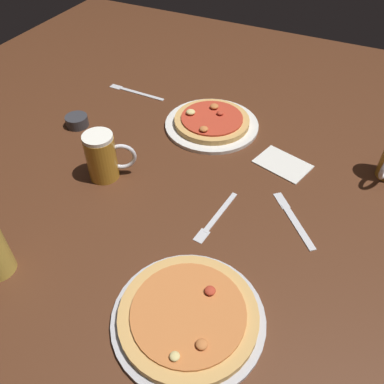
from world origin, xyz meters
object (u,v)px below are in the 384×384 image
Objects in this scene: napkin_folded at (283,164)px; fork_left at (216,217)px; pizza_plate_far at (212,122)px; fork_spare at (135,92)px; beer_mug_dark at (103,157)px; ramekin_sauce at (77,121)px; pizza_plate_near at (188,316)px; knife_right at (294,219)px.

fork_left is (-0.09, -0.28, -0.00)m from napkin_folded.
pizza_plate_far is 0.35m from fork_spare.
beer_mug_dark is at bearing 177.40° from fork_left.
pizza_plate_far is at bearing 25.15° from ramekin_sauce.
pizza_plate_near is 0.71m from pizza_plate_far.
beer_mug_dark is at bearing 143.62° from pizza_plate_near.
ramekin_sauce is (-0.64, 0.47, 0.00)m from pizza_plate_near.
fork_spare is (-0.17, 0.44, -0.07)m from beer_mug_dark.
pizza_plate_near is 1.03× the size of pizza_plate_far.
knife_right is (0.36, -0.29, -0.01)m from pizza_plate_far.
pizza_plate_far is 1.34× the size of fork_spare.
pizza_plate_near is 4.34× the size of ramekin_sauce.
fork_spare is at bearing 139.08° from fork_left.
ramekin_sauce is 0.61m from fork_left.
ramekin_sauce is (-0.23, 0.17, -0.05)m from beer_mug_dark.
ramekin_sauce is at bearing 162.36° from fork_left.
pizza_plate_far is 0.40m from beer_mug_dark.
napkin_folded is at bearing 71.66° from fork_left.
napkin_folded is (0.03, 0.57, -0.01)m from pizza_plate_near.
knife_right is 0.72× the size of fork_spare.
pizza_plate_near is at bearing -108.23° from knife_right.
pizza_plate_far is 0.42m from fork_left.
pizza_plate_far is at bearing 115.22° from fork_left.
ramekin_sauce reaches higher than knife_right.
beer_mug_dark is 0.47m from fork_spare.
beer_mug_dark is 0.93× the size of napkin_folded.
beer_mug_dark is 0.61× the size of fork_spare.
beer_mug_dark is (-0.17, -0.36, 0.05)m from pizza_plate_far.
knife_right is at bearing -66.43° from napkin_folded.
fork_spare is at bearing 164.75° from napkin_folded.
pizza_plate_near reaches higher than fork_left.
knife_right is (0.77, -0.10, -0.01)m from ramekin_sauce.
beer_mug_dark is 0.54m from knife_right.
pizza_plate_near is 0.57m from napkin_folded.
pizza_plate_near is at bearing -36.38° from beer_mug_dark.
napkin_folded is 0.66× the size of fork_spare.
pizza_plate_near is 1.59× the size of fork_left.
ramekin_sauce is at bearing 143.67° from pizza_plate_near.
fork_spare is at bearing 111.36° from beer_mug_dark.
fork_spare is at bearing 77.36° from ramekin_sauce.
ramekin_sauce reaches higher than fork_left.
pizza_plate_near is at bearing -70.25° from pizza_plate_far.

